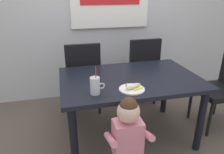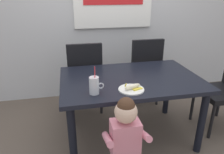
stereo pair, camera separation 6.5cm
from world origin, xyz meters
name	(u,v)px [view 1 (the left image)]	position (x,y,z in m)	size (l,w,h in m)	color
ground_plane	(128,135)	(0.00, 0.00, 0.00)	(24.00, 24.00, 0.00)	brown
dining_table	(130,86)	(0.00, 0.00, 0.62)	(1.40, 0.92, 0.72)	black
dining_chair_left	(83,74)	(-0.41, 0.65, 0.54)	(0.44, 0.45, 0.96)	black
dining_chair_right	(141,67)	(0.41, 0.72, 0.54)	(0.44, 0.45, 0.96)	black
toddler_standing	(128,134)	(-0.22, -0.64, 0.53)	(0.33, 0.24, 0.84)	#3F4760
milk_cup	(95,87)	(-0.41, -0.28, 0.78)	(0.13, 0.08, 0.25)	silver
snack_plate	(132,89)	(-0.08, -0.28, 0.72)	(0.23, 0.23, 0.01)	white
peeled_banana	(133,86)	(-0.06, -0.28, 0.75)	(0.18, 0.13, 0.07)	#F4EAC6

